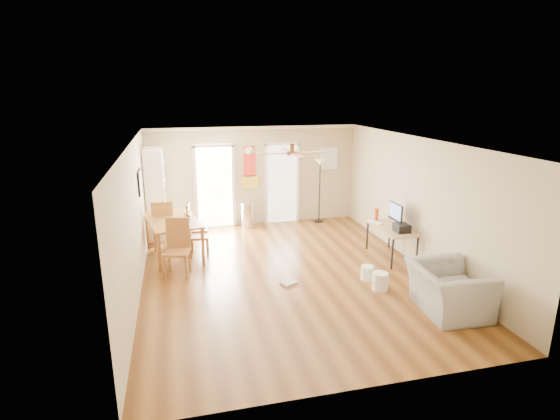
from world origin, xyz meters
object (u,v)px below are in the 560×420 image
object	(u,v)px
trash_can	(247,215)
dining_chair_right_b	(199,234)
dining_chair_near	(177,249)
wastebasket_a	(367,273)
computer_desk	(391,243)
printer	(402,228)
torchiere_lamp	(320,191)
dining_table	(173,238)
dining_chair_right_a	(198,227)
bookshelf	(156,193)
armchair	(448,290)
wastebasket_b	(380,281)
dining_chair_far	(164,225)

from	to	relation	value
trash_can	dining_chair_right_b	bearing A→B (deg)	-127.27
dining_chair_near	wastebasket_a	distance (m)	3.67
computer_desk	wastebasket_a	size ratio (longest dim) A/B	4.54
printer	torchiere_lamp	bearing A→B (deg)	104.58
dining_table	dining_chair_right_a	distance (m)	0.64
bookshelf	armchair	size ratio (longest dim) A/B	1.82
dining_chair_near	wastebasket_b	world-z (taller)	dining_chair_near
bookshelf	dining_chair_far	bearing A→B (deg)	-81.32
computer_desk	wastebasket_b	bearing A→B (deg)	-123.60
dining_chair_right_a	dining_chair_right_b	bearing A→B (deg)	-173.70
bookshelf	dining_chair_right_a	world-z (taller)	bookshelf
dining_chair_right_b	torchiere_lamp	size ratio (longest dim) A/B	0.57
torchiere_lamp	computer_desk	xyz separation A→B (m)	(0.65, -2.90, -0.53)
dining_chair_right_b	dining_chair_far	bearing A→B (deg)	55.81
printer	wastebasket_b	world-z (taller)	printer
printer	wastebasket_b	size ratio (longest dim) A/B	0.98
dining_chair_far	armchair	xyz separation A→B (m)	(4.50, -4.13, -0.18)
trash_can	bookshelf	bearing A→B (deg)	-175.14
dining_chair_near	trash_can	distance (m)	3.33
dining_chair_far	wastebasket_a	bearing A→B (deg)	146.76
dining_chair_far	printer	bearing A→B (deg)	159.34
dining_chair_near	torchiere_lamp	xyz separation A→B (m)	(3.82, 2.82, 0.31)
dining_chair_right_b	wastebasket_b	world-z (taller)	dining_chair_right_b
armchair	wastebasket_b	bearing A→B (deg)	37.84
wastebasket_b	wastebasket_a	bearing A→B (deg)	95.52
bookshelf	dining_table	bearing A→B (deg)	-77.65
bookshelf	trash_can	distance (m)	2.38
bookshelf	armchair	world-z (taller)	bookshelf
wastebasket_b	trash_can	bearing A→B (deg)	112.08
dining_chair_near	dining_chair_far	world-z (taller)	dining_chair_far
bookshelf	wastebasket_b	xyz separation A→B (m)	(3.97, -4.05, -0.92)
printer	computer_desk	bearing A→B (deg)	104.74
bookshelf	armchair	xyz separation A→B (m)	(4.66, -5.06, -0.70)
wastebasket_b	armchair	xyz separation A→B (m)	(0.69, -1.00, 0.23)
trash_can	torchiere_lamp	xyz separation A→B (m)	(2.00, 0.04, 0.53)
dining_chair_right_b	printer	xyz separation A→B (m)	(4.05, -1.38, 0.27)
computer_desk	printer	xyz separation A→B (m)	(0.06, -0.29, 0.42)
printer	wastebasket_b	distance (m)	1.60
trash_can	armchair	bearing A→B (deg)	-65.33
printer	wastebasket_b	xyz separation A→B (m)	(-0.99, -1.11, -0.59)
armchair	dining_chair_near	bearing A→B (deg)	63.11
dining_table	wastebasket_b	size ratio (longest dim) A/B	5.11
bookshelf	dining_chair_near	size ratio (longest dim) A/B	1.95
bookshelf	torchiere_lamp	size ratio (longest dim) A/B	1.26
dining_chair_right_b	computer_desk	world-z (taller)	dining_chair_right_b
torchiere_lamp	bookshelf	bearing A→B (deg)	-176.87
torchiere_lamp	wastebasket_a	xyz separation A→B (m)	(-0.32, -3.84, -0.73)
dining_table	torchiere_lamp	xyz separation A→B (m)	(3.89, 1.69, 0.45)
bookshelf	torchiere_lamp	world-z (taller)	bookshelf
dining_chair_near	wastebasket_a	bearing A→B (deg)	-3.59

